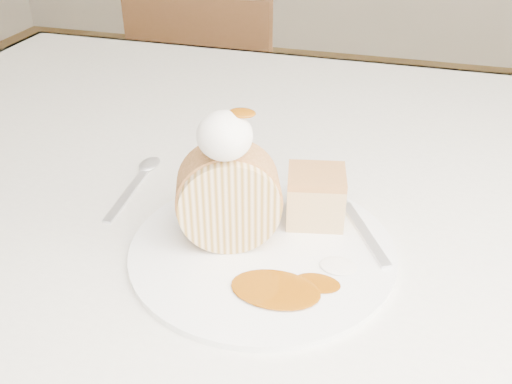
# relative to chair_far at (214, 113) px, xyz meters

# --- Properties ---
(table) EXTENTS (1.40, 0.90, 0.75)m
(table) POSITION_rel_chair_far_xyz_m (0.39, -0.74, 0.20)
(table) COLOR silver
(table) RESTS_ON ground
(chair_far) EXTENTS (0.38, 0.38, 0.81)m
(chair_far) POSITION_rel_chair_far_xyz_m (0.00, 0.00, 0.00)
(chair_far) COLOR brown
(chair_far) RESTS_ON ground
(plate) EXTENTS (0.33, 0.33, 0.01)m
(plate) POSITION_rel_chair_far_xyz_m (0.40, -0.95, 0.29)
(plate) COLOR white
(plate) RESTS_ON table
(roulade_slice) EXTENTS (0.12, 0.09, 0.10)m
(roulade_slice) POSITION_rel_chair_far_xyz_m (0.37, -0.94, 0.35)
(roulade_slice) COLOR beige
(roulade_slice) RESTS_ON plate
(cake_chunk) EXTENTS (0.07, 0.07, 0.05)m
(cake_chunk) POSITION_rel_chair_far_xyz_m (0.45, -0.88, 0.32)
(cake_chunk) COLOR #C5864A
(cake_chunk) RESTS_ON plate
(whipped_cream) EXTENTS (0.05, 0.05, 0.05)m
(whipped_cream) POSITION_rel_chair_far_xyz_m (0.37, -0.95, 0.42)
(whipped_cream) COLOR white
(whipped_cream) RESTS_ON roulade_slice
(caramel_drizzle) EXTENTS (0.03, 0.02, 0.01)m
(caramel_drizzle) POSITION_rel_chair_far_xyz_m (0.38, -0.94, 0.45)
(caramel_drizzle) COLOR #804005
(caramel_drizzle) RESTS_ON whipped_cream
(caramel_pool) EXTENTS (0.10, 0.07, 0.00)m
(caramel_pool) POSITION_rel_chair_far_xyz_m (0.43, -1.01, 0.30)
(caramel_pool) COLOR #804005
(caramel_pool) RESTS_ON plate
(fork) EXTENTS (0.10, 0.16, 0.00)m
(fork) POSITION_rel_chair_far_xyz_m (0.51, -0.89, 0.30)
(fork) COLOR silver
(fork) RESTS_ON plate
(spoon) EXTENTS (0.03, 0.15, 0.00)m
(spoon) POSITION_rel_chair_far_xyz_m (0.21, -0.88, 0.29)
(spoon) COLOR silver
(spoon) RESTS_ON table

